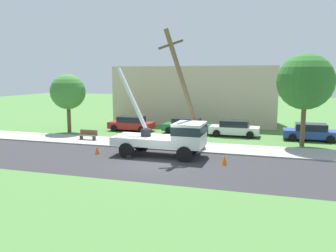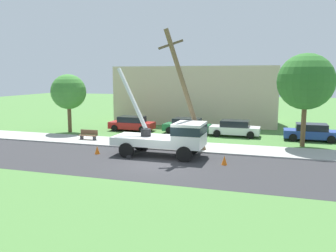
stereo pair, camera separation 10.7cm
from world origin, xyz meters
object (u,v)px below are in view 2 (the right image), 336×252
object	(u,v)px
traffic_cone_ahead	(224,160)
traffic_cone_behind	(97,150)
roadside_tree_far	(306,82)
traffic_cone_curbside	(188,149)
leaning_utility_pole	(185,90)
parked_sedan_red	(132,124)
roadside_tree_near	(68,92)
parked_sedan_white	(235,128)
utility_truck	(171,136)
park_bench	(88,135)
parked_sedan_green	(187,126)
parked_sedan_blue	(311,132)

from	to	relation	value
traffic_cone_ahead	traffic_cone_behind	distance (m)	8.89
roadside_tree_far	traffic_cone_ahead	bearing A→B (deg)	-123.68
traffic_cone_ahead	traffic_cone_curbside	distance (m)	3.86
traffic_cone_ahead	roadside_tree_far	distance (m)	10.04
leaning_utility_pole	traffic_cone_behind	bearing A→B (deg)	-157.52
parked_sedan_red	roadside_tree_near	bearing A→B (deg)	-154.94
parked_sedan_white	roadside_tree_near	world-z (taller)	roadside_tree_near
leaning_utility_pole	utility_truck	bearing A→B (deg)	-111.94
parked_sedan_white	park_bench	world-z (taller)	parked_sedan_white
traffic_cone_curbside	roadside_tree_near	bearing A→B (deg)	157.64
park_bench	parked_sedan_red	bearing A→B (deg)	76.63
traffic_cone_ahead	roadside_tree_far	xyz separation A→B (m)	(4.93, 7.40, 4.67)
parked_sedan_red	roadside_tree_near	size ratio (longest dim) A/B	0.80
traffic_cone_curbside	parked_sedan_green	xyz separation A→B (m)	(-2.19, 8.12, 0.43)
roadside_tree_far	parked_sedan_blue	bearing A→B (deg)	73.21
parked_sedan_white	park_bench	bearing A→B (deg)	-152.96
traffic_cone_ahead	parked_sedan_red	size ratio (longest dim) A/B	0.13
parked_sedan_white	park_bench	size ratio (longest dim) A/B	2.75
utility_truck	roadside_tree_far	bearing A→B (deg)	35.48
leaning_utility_pole	parked_sedan_blue	bearing A→B (deg)	40.06
utility_truck	leaning_utility_pole	size ratio (longest dim) A/B	0.79
traffic_cone_curbside	park_bench	distance (m)	9.38
leaning_utility_pole	parked_sedan_white	distance (m)	8.98
roadside_tree_far	traffic_cone_curbside	bearing A→B (deg)	-148.22
parked_sedan_red	leaning_utility_pole	bearing A→B (deg)	-46.37
parked_sedan_white	parked_sedan_blue	size ratio (longest dim) A/B	1.00
parked_sedan_white	leaning_utility_pole	bearing A→B (deg)	-108.55
parked_sedan_red	parked_sedan_white	world-z (taller)	same
utility_truck	traffic_cone_ahead	distance (m)	4.13
parked_sedan_white	roadside_tree_near	distance (m)	15.96
traffic_cone_ahead	roadside_tree_near	size ratio (longest dim) A/B	0.10
utility_truck	roadside_tree_near	size ratio (longest dim) A/B	1.22
traffic_cone_behind	roadside_tree_near	xyz separation A→B (m)	(-7.16, 7.65, 3.58)
utility_truck	traffic_cone_ahead	bearing A→B (deg)	-17.27
parked_sedan_white	roadside_tree_near	size ratio (longest dim) A/B	0.80
leaning_utility_pole	park_bench	xyz separation A→B (m)	(-8.85, 1.91, -3.95)
parked_sedan_blue	roadside_tree_far	world-z (taller)	roadside_tree_far
utility_truck	park_bench	size ratio (longest dim) A/B	4.23
traffic_cone_curbside	parked_sedan_red	size ratio (longest dim) A/B	0.13
traffic_cone_behind	traffic_cone_curbside	world-z (taller)	same
roadside_tree_far	traffic_cone_behind	bearing A→B (deg)	-152.84
traffic_cone_ahead	traffic_cone_behind	world-z (taller)	same
traffic_cone_ahead	traffic_cone_behind	xyz separation A→B (m)	(-8.88, 0.31, 0.00)
park_bench	roadside_tree_far	distance (m)	17.79
leaning_utility_pole	traffic_cone_ahead	bearing A→B (deg)	-39.77
leaning_utility_pole	roadside_tree_far	distance (m)	9.42
parked_sedan_red	traffic_cone_ahead	bearing A→B (deg)	-44.54
traffic_cone_curbside	roadside_tree_near	xyz separation A→B (m)	(-13.15, 5.41, 3.58)
roadside_tree_near	parked_sedan_blue	bearing A→B (deg)	5.89
leaning_utility_pole	parked_sedan_white	xyz separation A→B (m)	(2.60, 7.75, -3.70)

